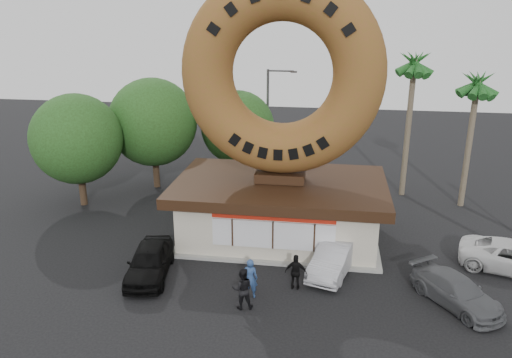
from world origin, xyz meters
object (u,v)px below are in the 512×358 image
at_px(person_center, 242,289).
at_px(donut_shop, 280,208).
at_px(person_left, 250,278).
at_px(person_right, 296,272).
at_px(giant_donut, 282,74).
at_px(car_silver, 334,258).
at_px(street_lamp, 270,119).
at_px(car_grey, 456,291).
at_px(car_black, 149,261).

bearing_deg(person_center, donut_shop, -110.42).
height_order(person_left, person_center, person_center).
bearing_deg(person_right, giant_donut, -74.14).
bearing_deg(person_left, car_silver, -144.28).
bearing_deg(giant_donut, person_right, -76.03).
bearing_deg(street_lamp, person_right, -78.29).
height_order(street_lamp, car_grey, street_lamp).
bearing_deg(car_silver, giant_donut, 147.20).
height_order(person_left, person_right, person_left).
xyz_separation_m(person_right, car_grey, (6.82, -0.20, -0.21)).
distance_m(person_center, person_right, 2.79).
height_order(person_right, car_silver, person_right).
relative_size(street_lamp, person_center, 4.37).
height_order(donut_shop, person_center, donut_shop).
bearing_deg(car_silver, car_grey, -6.08).
height_order(street_lamp, person_center, street_lamp).
bearing_deg(giant_donut, donut_shop, -90.00).
bearing_deg(car_silver, donut_shop, 147.34).
bearing_deg(car_black, person_left, -20.46).
height_order(donut_shop, car_silver, donut_shop).
relative_size(person_left, person_center, 0.99).
bearing_deg(giant_donut, car_black, -137.32).
xyz_separation_m(person_left, car_grey, (8.73, 0.74, -0.28)).
distance_m(giant_donut, car_silver, 9.33).
bearing_deg(donut_shop, person_right, -75.99).
xyz_separation_m(car_silver, car_grey, (5.16, -2.07, -0.09)).
bearing_deg(person_right, car_black, 0.96).
height_order(person_right, car_grey, person_right).
distance_m(person_right, car_grey, 6.82).
distance_m(giant_donut, person_center, 10.69).
bearing_deg(person_center, giant_donut, -110.41).
relative_size(giant_donut, street_lamp, 1.27).
relative_size(person_center, car_black, 0.41).
bearing_deg(car_black, person_center, -30.71).
bearing_deg(street_lamp, person_left, -85.59).
xyz_separation_m(street_lamp, person_right, (3.16, -15.24, -3.64)).
xyz_separation_m(giant_donut, person_left, (-0.61, -6.18, -7.98)).
distance_m(street_lamp, car_silver, 14.70).
height_order(street_lamp, car_silver, street_lamp).
xyz_separation_m(donut_shop, person_left, (-0.61, -6.17, -0.86)).
bearing_deg(car_grey, car_silver, 123.41).
distance_m(donut_shop, car_black, 7.62).
height_order(giant_donut, street_lamp, giant_donut).
bearing_deg(donut_shop, car_silver, -48.49).
distance_m(giant_donut, car_black, 11.10).
xyz_separation_m(street_lamp, car_black, (-3.70, -15.13, -3.72)).
relative_size(street_lamp, person_left, 4.41).
bearing_deg(person_right, car_silver, -129.72).
bearing_deg(person_right, person_center, 43.33).
distance_m(person_left, car_grey, 8.76).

